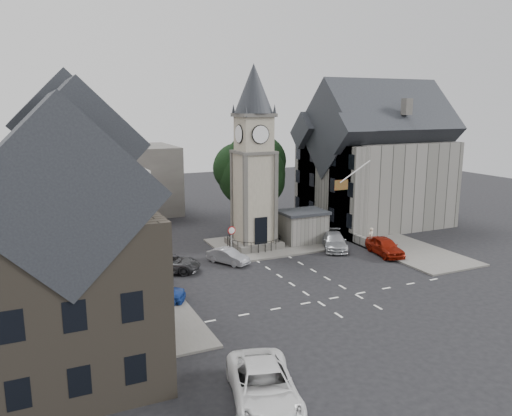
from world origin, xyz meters
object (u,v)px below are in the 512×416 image
car_west_blue (152,292)px  car_east_red (385,246)px  pedestrian (371,238)px  stone_shelter (303,227)px  clock_tower (254,159)px

car_west_blue → car_east_red: 20.93m
car_west_blue → pedestrian: size_ratio=2.39×
stone_shelter → pedestrian: stone_shelter is taller
clock_tower → car_east_red: clock_tower is taller
stone_shelter → car_west_blue: bearing=-151.9°
clock_tower → stone_shelter: bearing=-5.8°
clock_tower → car_west_blue: bearing=-141.4°
stone_shelter → car_west_blue: (-16.30, -8.70, -0.80)m
clock_tower → car_east_red: (9.31, -6.92, -7.35)m
clock_tower → stone_shelter: size_ratio=3.78×
clock_tower → pedestrian: (9.64, -4.49, -7.20)m
clock_tower → stone_shelter: 8.15m
car_east_red → pedestrian: (0.33, 2.43, 0.15)m
car_east_red → pedestrian: bearing=91.7°
pedestrian → stone_shelter: bearing=-54.5°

